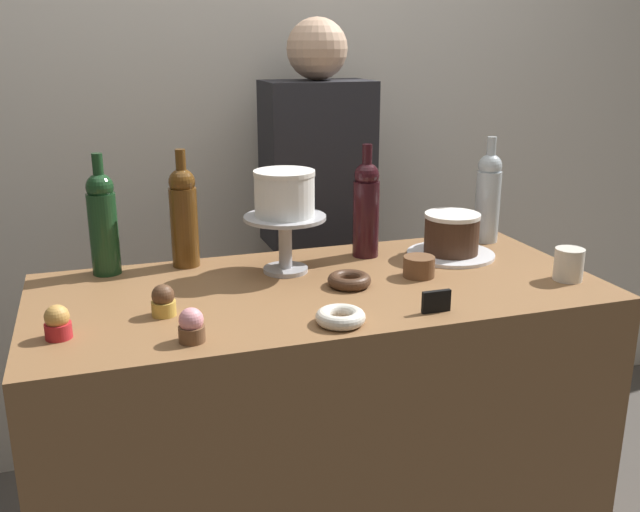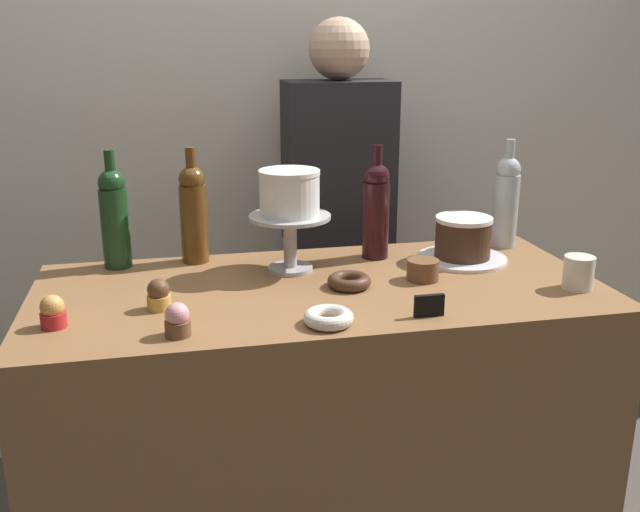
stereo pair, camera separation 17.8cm
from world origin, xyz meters
The scene contains 19 objects.
back_wall centered at (0.00, 0.91, 1.30)m, with size 6.00×0.05×2.60m.
display_counter centered at (0.00, 0.00, 0.46)m, with size 1.45×0.67×0.92m.
cake_stand_pedestal centered at (-0.05, 0.14, 1.03)m, with size 0.22×0.22×0.16m.
white_layer_cake centered at (-0.05, 0.14, 1.14)m, with size 0.16×0.16×0.12m.
silver_serving_platter centered at (0.44, 0.13, 0.93)m, with size 0.25×0.25×0.01m.
chocolate_round_cake centered at (0.44, 0.13, 0.99)m, with size 0.16×0.16×0.12m.
wine_bottle_green centered at (-0.51, 0.28, 1.07)m, with size 0.08×0.08×0.33m.
wine_bottle_dark_red centered at (0.21, 0.21, 1.07)m, with size 0.08×0.08×0.33m.
wine_bottle_clear centered at (0.62, 0.24, 1.07)m, with size 0.08×0.08×0.33m.
wine_bottle_amber centered at (-0.30, 0.28, 1.07)m, with size 0.08×0.08×0.33m.
cupcake_chocolate centered at (-0.40, -0.08, 0.96)m, with size 0.06×0.06×0.07m.
cupcake_caramel centered at (-0.63, -0.14, 0.96)m, with size 0.06×0.06×0.07m.
cupcake_strawberry centered at (-0.36, -0.25, 0.96)m, with size 0.06×0.06×0.07m.
donut_chocolate centered at (0.07, -0.03, 0.94)m, with size 0.11×0.11×0.03m.
donut_sugar centered at (-0.04, -0.25, 0.94)m, with size 0.11×0.11×0.03m.
cookie_stack centered at (0.27, -0.01, 0.95)m, with size 0.08×0.08×0.05m.
price_sign_chalkboard centered at (0.20, -0.26, 0.95)m, with size 0.07×0.01×0.05m.
coffee_cup_ceramic centered at (0.63, -0.16, 0.97)m, with size 0.08×0.08×0.08m.
barista_figure centered at (0.20, 0.65, 0.84)m, with size 0.36×0.22×1.60m.
Camera 1 is at (-0.53, -1.62, 1.53)m, focal length 39.58 mm.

